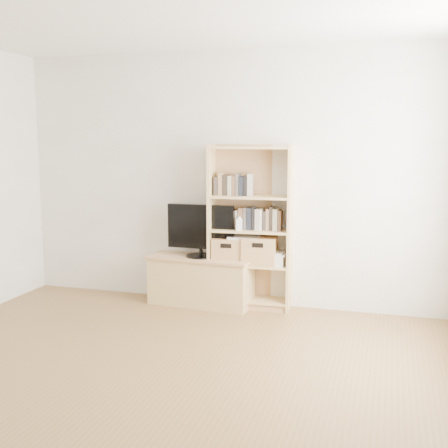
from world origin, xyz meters
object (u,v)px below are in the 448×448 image
at_px(basket_left, 229,250).
at_px(laptop, 244,237).
at_px(tv_stand, 201,282).
at_px(bookshelf, 250,228).
at_px(television, 201,230).
at_px(basket_right, 260,250).
at_px(baby_monitor, 239,225).

bearing_deg(basket_left, laptop, -3.27).
height_order(tv_stand, bookshelf, bookshelf).
xyz_separation_m(television, basket_right, (0.61, 0.05, -0.18)).
relative_size(tv_stand, baby_monitor, 9.23).
bearing_deg(baby_monitor, bookshelf, 39.71).
relative_size(television, laptop, 2.31).
bearing_deg(laptop, bookshelf, 10.74).
bearing_deg(baby_monitor, basket_left, 140.55).
height_order(bookshelf, laptop, bookshelf).
bearing_deg(basket_right, basket_left, 178.93).
xyz_separation_m(tv_stand, baby_monitor, (0.42, -0.05, 0.62)).
bearing_deg(baby_monitor, tv_stand, 164.88).
distance_m(baby_monitor, basket_left, 0.32).
bearing_deg(basket_right, bookshelf, 176.33).
height_order(baby_monitor, basket_left, baby_monitor).
height_order(bookshelf, basket_left, bookshelf).
relative_size(tv_stand, bookshelf, 0.64).
xyz_separation_m(bookshelf, basket_right, (0.10, 0.00, -0.23)).
bearing_deg(tv_stand, baby_monitor, -1.98).
height_order(basket_right, laptop, laptop).
bearing_deg(basket_right, television, -179.68).
height_order(basket_left, laptop, laptop).
relative_size(bookshelf, laptop, 5.42).
xyz_separation_m(bookshelf, baby_monitor, (-0.09, -0.10, 0.04)).
height_order(tv_stand, basket_right, basket_right).
height_order(bookshelf, television, bookshelf).
bearing_deg(television, basket_right, 5.45).
relative_size(bookshelf, television, 2.35).
relative_size(tv_stand, television, 1.50).
relative_size(bookshelf, basket_left, 5.34).
height_order(bookshelf, basket_right, bookshelf).
bearing_deg(baby_monitor, television, 164.88).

